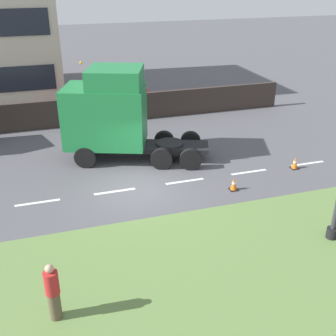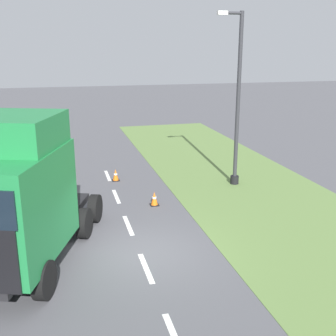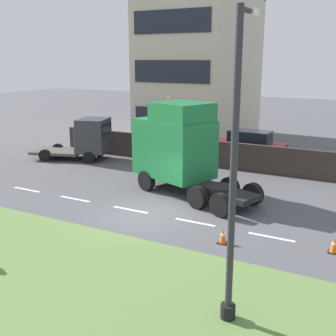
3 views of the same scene
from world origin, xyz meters
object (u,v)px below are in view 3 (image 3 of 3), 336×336
object	(u,v)px
lorry_cab	(178,147)
lamp_post	(234,190)
traffic_cone_trailing	(223,236)
parked_car	(248,148)
flatbed_truck	(88,138)
traffic_cone_lead	(334,245)

from	to	relation	value
lorry_cab	lamp_post	distance (m)	11.07
lamp_post	traffic_cone_trailing	world-z (taller)	lamp_post
lorry_cab	traffic_cone_trailing	xyz separation A→B (m)	(-4.90, -4.32, -2.00)
traffic_cone_trailing	parked_car	bearing A→B (deg)	13.56
lorry_cab	flatbed_truck	distance (m)	9.11
parked_car	lamp_post	xyz separation A→B (m)	(-16.36, -4.70, 2.47)
lamp_post	traffic_cone_lead	world-z (taller)	lamp_post
traffic_cone_lead	traffic_cone_trailing	bearing A→B (deg)	106.36
lamp_post	flatbed_truck	bearing A→B (deg)	49.23
lorry_cab	lamp_post	xyz separation A→B (m)	(-9.15, -6.10, 1.24)
traffic_cone_lead	traffic_cone_trailing	distance (m)	3.88
lorry_cab	traffic_cone_lead	xyz separation A→B (m)	(-3.80, -8.04, -2.00)
lorry_cab	lamp_post	size ratio (longest dim) A/B	0.92
lorry_cab	parked_car	world-z (taller)	lorry_cab
flatbed_truck	lamp_post	xyz separation A→B (m)	(-12.52, -14.52, 2.07)
lorry_cab	flatbed_truck	xyz separation A→B (m)	(3.37, 8.42, -0.83)
lorry_cab	traffic_cone_trailing	world-z (taller)	lorry_cab
parked_car	traffic_cone_trailing	distance (m)	12.47
lorry_cab	parked_car	distance (m)	7.45
lamp_post	traffic_cone_trailing	size ratio (longest dim) A/B	13.40
parked_car	lamp_post	distance (m)	17.20
lorry_cab	parked_car	xyz separation A→B (m)	(7.21, -1.40, -1.23)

